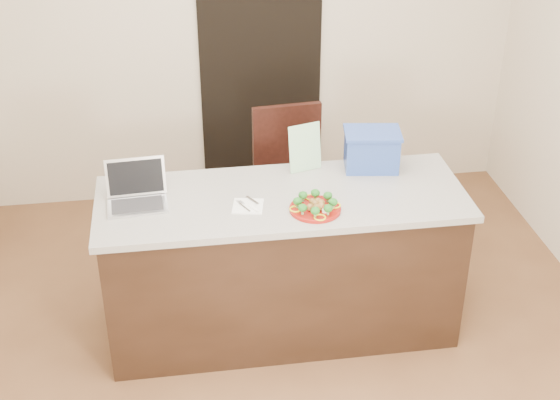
{
  "coord_description": "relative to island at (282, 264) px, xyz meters",
  "views": [
    {
      "loc": [
        -0.56,
        -3.46,
        3.07
      ],
      "look_at": [
        -0.02,
        0.2,
        0.92
      ],
      "focal_mm": 50.0,
      "sensor_mm": 36.0,
      "label": 1
    }
  ],
  "objects": [
    {
      "name": "ground",
      "position": [
        0.0,
        -0.25,
        -0.46
      ],
      "size": [
        4.0,
        4.0,
        0.0
      ],
      "primitive_type": "plane",
      "color": "brown",
      "rests_on": "ground"
    },
    {
      "name": "blue_box",
      "position": [
        0.57,
        0.26,
        0.58
      ],
      "size": [
        0.36,
        0.28,
        0.23
      ],
      "rotation": [
        0.0,
        0.0,
        -0.14
      ],
      "color": "#294596",
      "rests_on": "island"
    },
    {
      "name": "meatballs",
      "position": [
        0.16,
        -0.18,
        0.49
      ],
      "size": [
        0.11,
        0.11,
        0.04
      ],
      "color": "olive",
      "rests_on": "plate"
    },
    {
      "name": "doorway",
      "position": [
        0.1,
        1.73,
        0.54
      ],
      "size": [
        0.9,
        0.02,
        2.0
      ],
      "primitive_type": "cube",
      "color": "black",
      "rests_on": "ground"
    },
    {
      "name": "room_shell",
      "position": [
        0.0,
        -0.25,
        1.16
      ],
      "size": [
        4.0,
        4.0,
        4.0
      ],
      "color": "white",
      "rests_on": "ground"
    },
    {
      "name": "plate",
      "position": [
        0.15,
        -0.18,
        0.47
      ],
      "size": [
        0.28,
        0.28,
        0.02
      ],
      "rotation": [
        0.0,
        0.0,
        0.4
      ],
      "color": "maroon",
      "rests_on": "island"
    },
    {
      "name": "broccoli",
      "position": [
        0.15,
        -0.18,
        0.51
      ],
      "size": [
        0.24,
        0.24,
        0.04
      ],
      "color": "#165416",
      "rests_on": "plate"
    },
    {
      "name": "knife",
      "position": [
        -0.17,
        -0.11,
        0.47
      ],
      "size": [
        0.07,
        0.19,
        0.01
      ],
      "rotation": [
        0.0,
        0.0,
        0.53
      ],
      "color": "white",
      "rests_on": "napkin"
    },
    {
      "name": "island",
      "position": [
        0.0,
        0.0,
        0.0
      ],
      "size": [
        2.06,
        0.76,
        0.92
      ],
      "color": "black",
      "rests_on": "ground"
    },
    {
      "name": "pepper_rings",
      "position": [
        0.15,
        -0.18,
        0.48
      ],
      "size": [
        0.28,
        0.28,
        0.01
      ],
      "color": "yellow",
      "rests_on": "plate"
    },
    {
      "name": "chair",
      "position": [
        0.18,
        0.84,
        0.13
      ],
      "size": [
        0.5,
        0.5,
        1.05
      ],
      "rotation": [
        0.0,
        0.0,
        0.09
      ],
      "color": "black",
      "rests_on": "ground"
    },
    {
      "name": "fork",
      "position": [
        -0.22,
        -0.09,
        0.47
      ],
      "size": [
        0.06,
        0.13,
        0.0
      ],
      "rotation": [
        0.0,
        0.0,
        0.46
      ],
      "color": "silver",
      "rests_on": "napkin"
    },
    {
      "name": "leaflet",
      "position": [
        0.18,
        0.29,
        0.6
      ],
      "size": [
        0.2,
        0.1,
        0.28
      ],
      "primitive_type": "cube",
      "rotation": [
        -0.14,
        0.0,
        0.28
      ],
      "color": "white",
      "rests_on": "island"
    },
    {
      "name": "napkin",
      "position": [
        -0.2,
        -0.09,
        0.46
      ],
      "size": [
        0.19,
        0.19,
        0.01
      ],
      "primitive_type": "cube",
      "rotation": [
        0.0,
        0.0,
        -0.19
      ],
      "color": "white",
      "rests_on": "island"
    },
    {
      "name": "laptop",
      "position": [
        -0.79,
        0.05,
        0.52
      ],
      "size": [
        0.34,
        0.27,
        0.23
      ],
      "rotation": [
        0.0,
        0.0,
        0.06
      ],
      "color": "#BCBDC1",
      "rests_on": "island"
    },
    {
      "name": "yogurt_bottle",
      "position": [
        0.19,
        -0.25,
        0.48
      ],
      "size": [
        0.03,
        0.03,
        0.06
      ],
      "rotation": [
        0.0,
        0.0,
        -0.13
      ],
      "color": "silver",
      "rests_on": "island"
    }
  ]
}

